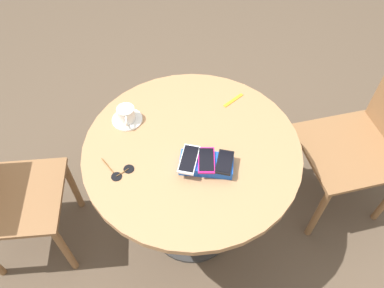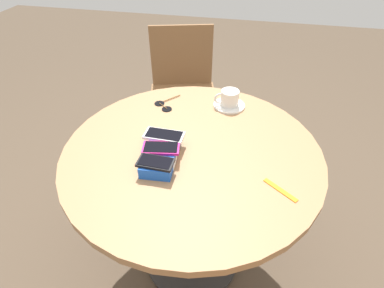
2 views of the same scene
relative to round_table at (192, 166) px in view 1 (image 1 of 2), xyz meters
name	(u,v)px [view 1 (image 1 of 2)]	position (x,y,z in m)	size (l,w,h in m)	color
ground_plane	(192,224)	(0.00, 0.00, -0.58)	(8.00, 8.00, 0.00)	brown
round_table	(192,166)	(0.00, 0.00, 0.00)	(0.94, 0.94, 0.72)	#2D2D2D
phone_box	(206,164)	(-0.08, 0.09, 0.16)	(0.22, 0.12, 0.04)	blue
phone_black	(225,162)	(-0.15, 0.09, 0.19)	(0.06, 0.12, 0.01)	black
phone_magenta	(206,160)	(-0.08, 0.09, 0.19)	(0.09, 0.14, 0.01)	#D11975
phone_white	(189,159)	(-0.01, 0.10, 0.19)	(0.07, 0.14, 0.01)	silver
saucer	(127,119)	(0.32, -0.10, 0.14)	(0.14, 0.14, 0.01)	silver
coffee_cup	(126,114)	(0.32, -0.09, 0.18)	(0.08, 0.10, 0.07)	silver
lanyard_strap	(233,100)	(-0.14, -0.31, 0.14)	(0.12, 0.02, 0.00)	orange
sunglasses	(121,172)	(0.26, 0.18, 0.14)	(0.15, 0.10, 0.01)	black
chair_near_window	(2,197)	(0.87, 0.25, -0.14)	(0.52, 0.52, 0.83)	brown
chair_far_side	(364,143)	(-0.83, -0.38, -0.11)	(0.61, 0.61, 0.90)	brown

